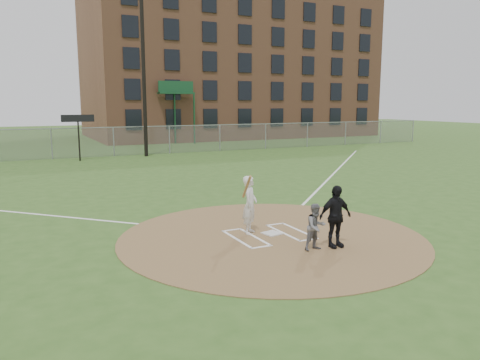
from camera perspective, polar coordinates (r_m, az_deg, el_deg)
name	(u,v)px	position (r m, az deg, el deg)	size (l,w,h in m)	color
ground	(272,237)	(13.07, 3.86, -6.93)	(140.00, 140.00, 0.00)	#30541C
dirt_circle	(272,237)	(13.07, 3.86, -6.89)	(8.40, 8.40, 0.02)	olive
home_plate	(272,233)	(13.28, 3.92, -6.50)	(0.47, 0.47, 0.03)	silver
foul_line_first	(335,173)	(25.32, 11.47, 0.90)	(0.10, 24.00, 0.01)	white
catcher	(316,227)	(11.86, 9.23, -5.67)	(0.58, 0.45, 1.18)	slate
umpire	(335,216)	(12.14, 11.54, -4.37)	(0.94, 0.39, 1.60)	black
batters_boxes	(269,235)	(13.19, 3.54, -6.66)	(2.08, 1.88, 0.01)	white
batter_at_plate	(250,205)	(13.11, 1.21, -3.03)	(0.71, 1.06, 1.78)	silver
outfield_fence	(114,141)	(33.57, -15.15, 4.55)	(56.08, 0.08, 2.03)	slate
brick_warehouse	(228,68)	(53.80, -1.46, 13.50)	(30.00, 17.17, 15.00)	#9A5F42
light_pole	(143,58)	(33.05, -11.72, 14.33)	(1.20, 0.30, 12.22)	black
scoreboard_sign	(78,123)	(31.32, -19.14, 6.55)	(2.00, 0.10, 2.93)	black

